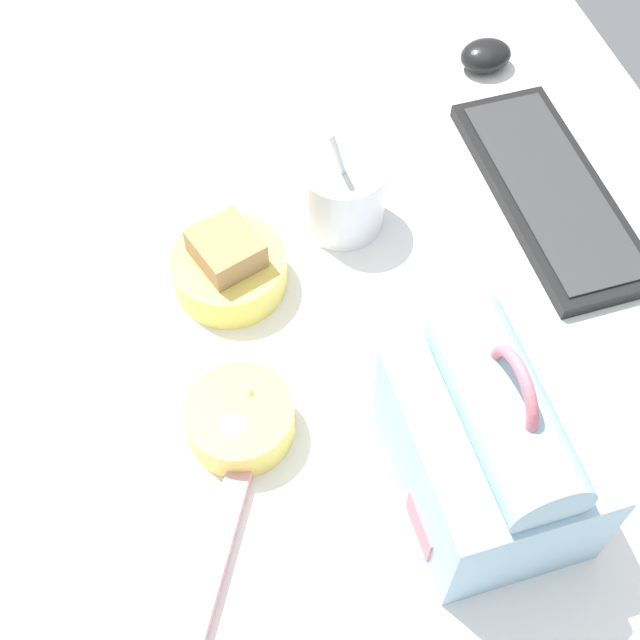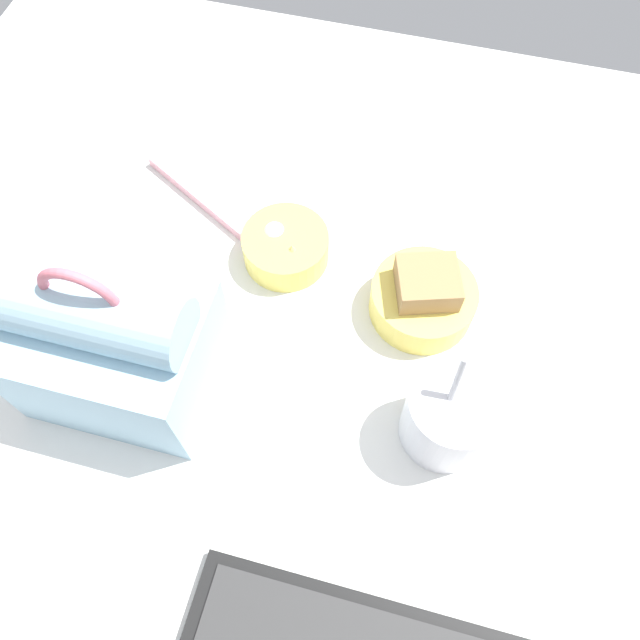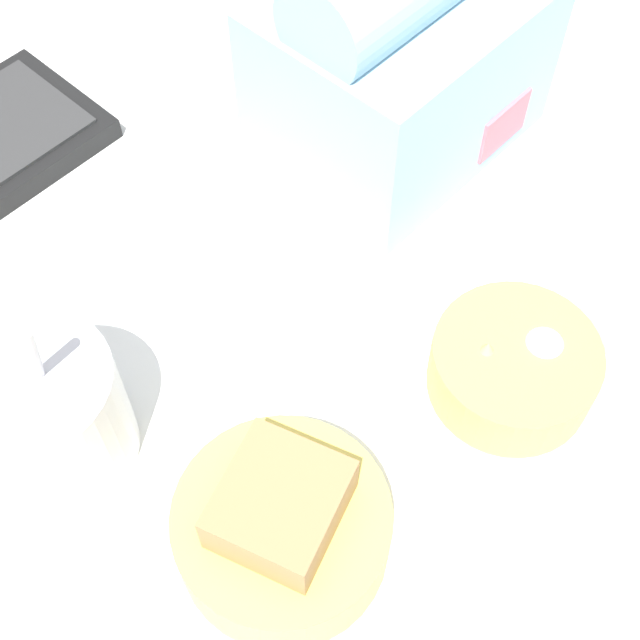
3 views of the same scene
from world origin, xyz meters
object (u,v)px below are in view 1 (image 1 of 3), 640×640
at_px(soup_cup, 343,193).
at_px(bento_bowl_sandwich, 229,267).
at_px(bento_bowl_snacks, 240,418).
at_px(lunch_bag, 492,447).
at_px(keyboard, 550,192).
at_px(computer_mouse, 486,55).
at_px(chopstick_case, 213,564).

relative_size(soup_cup, bento_bowl_sandwich, 1.18).
relative_size(soup_cup, bento_bowl_snacks, 1.37).
relative_size(lunch_bag, bento_bowl_snacks, 2.06).
bearing_deg(lunch_bag, bento_bowl_snacks, -121.37).
relative_size(keyboard, computer_mouse, 4.77).
distance_m(lunch_bag, bento_bowl_snacks, 0.25).
bearing_deg(computer_mouse, bento_bowl_snacks, -45.81).
bearing_deg(computer_mouse, keyboard, -3.71).
distance_m(bento_bowl_snacks, computer_mouse, 0.62).
bearing_deg(soup_cup, computer_mouse, 127.02).
relative_size(lunch_bag, bento_bowl_sandwich, 1.78).
relative_size(bento_bowl_sandwich, chopstick_case, 0.64).
bearing_deg(computer_mouse, lunch_bag, -23.16).
bearing_deg(keyboard, computer_mouse, 176.29).
distance_m(bento_bowl_sandwich, computer_mouse, 0.49).
xyz_separation_m(keyboard, soup_cup, (-0.04, -0.25, 0.04)).
distance_m(soup_cup, bento_bowl_sandwich, 0.16).
xyz_separation_m(lunch_bag, bento_bowl_sandwich, (-0.31, -0.17, -0.06)).
bearing_deg(chopstick_case, bento_bowl_snacks, 155.73).
relative_size(lunch_bag, chopstick_case, 1.14).
distance_m(keyboard, soup_cup, 0.26).
height_order(lunch_bag, bento_bowl_snacks, lunch_bag).
distance_m(soup_cup, bento_bowl_snacks, 0.30).
bearing_deg(bento_bowl_sandwich, computer_mouse, 121.36).
height_order(soup_cup, bento_bowl_snacks, soup_cup).
height_order(soup_cup, bento_bowl_sandwich, soup_cup).
xyz_separation_m(lunch_bag, chopstick_case, (0.01, -0.27, -0.08)).
bearing_deg(computer_mouse, bento_bowl_sandwich, -58.64).
relative_size(keyboard, bento_bowl_sandwich, 2.61).
height_order(keyboard, chopstick_case, keyboard).
bearing_deg(lunch_bag, chopstick_case, -88.90).
relative_size(bento_bowl_snacks, computer_mouse, 1.58).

